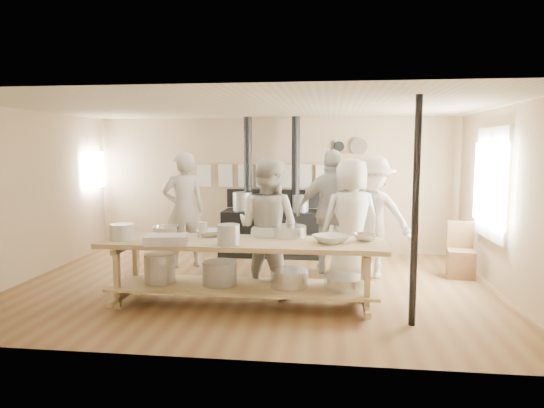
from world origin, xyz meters
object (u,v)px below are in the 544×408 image
object	(u,v)px
cook_far_left	(184,210)
cook_center	(351,220)
chair	(461,261)
cook_by_window	(371,217)
roasting_pan	(167,240)
prep_table	(242,266)
stove	(271,228)
cook_left	(268,227)
cook_right	(333,212)

from	to	relation	value
cook_far_left	cook_center	distance (m)	2.84
cook_far_left	chair	xyz separation A→B (m)	(4.51, -0.13, -0.72)
cook_far_left	cook_center	world-z (taller)	cook_far_left
cook_by_window	roasting_pan	xyz separation A→B (m)	(-2.62, -1.94, -0.05)
prep_table	cook_center	world-z (taller)	cook_center
stove	cook_by_window	xyz separation A→B (m)	(1.75, -1.41, 0.43)
cook_far_left	cook_left	xyz separation A→B (m)	(1.62, -1.43, -0.03)
roasting_pan	cook_by_window	bearing A→B (deg)	36.46
prep_table	roasting_pan	world-z (taller)	roasting_pan
cook_left	cook_center	world-z (taller)	cook_left
cook_right	cook_by_window	bearing A→B (deg)	156.75
chair	cook_center	bearing A→B (deg)	-157.05
cook_by_window	cook_right	bearing A→B (deg)	170.83
cook_by_window	chair	size ratio (longest dim) A/B	2.21
prep_table	cook_by_window	distance (m)	2.41
chair	roasting_pan	xyz separation A→B (m)	(-4.03, -2.13, 0.65)
prep_table	chair	distance (m)	3.65
cook_left	roasting_pan	bearing A→B (deg)	58.07
prep_table	cook_by_window	size ratio (longest dim) A/B	1.89
cook_left	cook_by_window	size ratio (longest dim) A/B	0.99
prep_table	cook_right	size ratio (longest dim) A/B	1.80
cook_by_window	roasting_pan	world-z (taller)	cook_by_window
cook_far_left	chair	bearing A→B (deg)	150.71
cook_far_left	cook_right	bearing A→B (deg)	150.00
prep_table	cook_far_left	distance (m)	2.40
cook_center	cook_right	distance (m)	0.58
prep_table	cook_center	distance (m)	1.98
cook_far_left	cook_right	distance (m)	2.51
cook_left	roasting_pan	xyz separation A→B (m)	(-1.14, -0.83, -0.04)
cook_right	cook_far_left	bearing A→B (deg)	-5.28
cook_by_window	chair	distance (m)	1.59
cook_far_left	roasting_pan	bearing A→B (deg)	74.24
cook_left	cook_center	size ratio (longest dim) A/B	1.01
stove	cook_left	bearing A→B (deg)	-83.96
stove	cook_by_window	bearing A→B (deg)	-38.94
cook_far_left	chair	size ratio (longest dim) A/B	2.26
prep_table	cook_right	world-z (taller)	cook_right
prep_table	cook_left	xyz separation A→B (m)	(0.27, 0.50, 0.42)
cook_left	cook_by_window	xyz separation A→B (m)	(1.48, 1.11, 0.01)
cook_center	roasting_pan	world-z (taller)	cook_center
stove	roasting_pan	size ratio (longest dim) A/B	5.13
cook_center	chair	distance (m)	1.93
stove	cook_by_window	world-z (taller)	stove
cook_by_window	cook_left	bearing A→B (deg)	-132.05
cook_left	prep_table	bearing A→B (deg)	83.75
prep_table	roasting_pan	distance (m)	1.01
roasting_pan	cook_right	bearing A→B (deg)	46.75
prep_table	stove	bearing A→B (deg)	89.96
cook_center	cook_right	size ratio (longest dim) A/B	0.94
cook_left	cook_by_window	bearing A→B (deg)	-121.13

